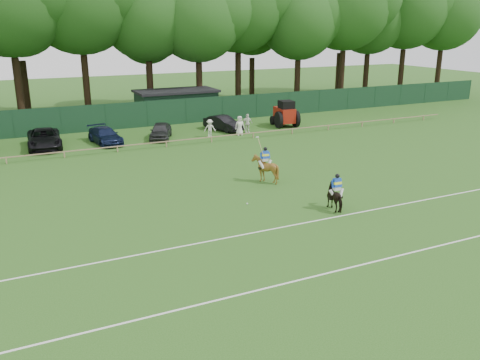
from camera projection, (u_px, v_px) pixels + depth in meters
ground at (257, 223)px, 25.66m from camera, size 160.00×160.00×0.00m
horse_dark at (336, 197)px, 27.39m from camera, size 0.86×1.71×1.41m
horse_chestnut at (265, 169)px, 32.16m from camera, size 1.69×1.82×1.74m
suv_black at (44, 139)px, 41.02m from camera, size 2.87×5.66×1.53m
sedan_navy at (105, 136)px, 42.56m from camera, size 2.51×4.85×1.34m
hatch_grey at (161, 131)px, 44.30m from camera, size 3.19×4.44×1.40m
estate_black at (223, 123)px, 47.78m from camera, size 2.77×4.44×1.38m
spectator_left at (210, 128)px, 44.94m from camera, size 1.17×0.92×1.59m
spectator_mid at (247, 123)px, 46.64m from camera, size 1.05×0.47×1.77m
spectator_right at (240, 126)px, 45.66m from camera, size 0.93×0.67×1.76m
rider_dark at (337, 185)px, 27.18m from camera, size 0.94×0.39×1.41m
rider_chestnut at (265, 157)px, 31.92m from camera, size 0.93×0.67×2.05m
polo_ball at (247, 204)px, 28.34m from camera, size 0.09×0.09×0.09m
pitch_lines at (293, 250)px, 22.64m from camera, size 60.00×5.10×0.01m
pitch_rail at (154, 143)px, 41.03m from camera, size 62.10×0.10×0.50m
perimeter_fence at (127, 116)px, 48.55m from camera, size 92.08×0.08×2.50m
utility_shed at (176, 104)px, 53.53m from camera, size 8.40×4.40×3.04m
tree_row at (128, 114)px, 56.64m from camera, size 96.00×12.00×21.00m
tractor at (285, 114)px, 49.54m from camera, size 2.40×3.27×2.55m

